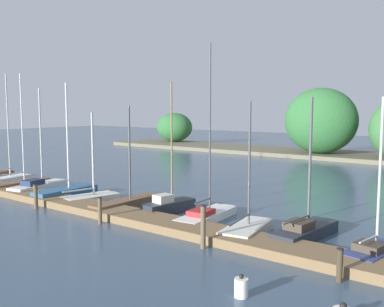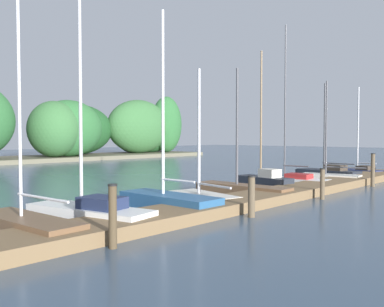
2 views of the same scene
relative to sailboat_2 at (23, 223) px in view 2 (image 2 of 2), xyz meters
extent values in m
cube|color=brown|center=(8.17, -1.43, -0.14)|extent=(29.07, 1.80, 0.35)
ellipsoid|color=#386B38|center=(28.34, 29.21, 3.29)|extent=(8.79, 4.68, 6.40)
ellipsoid|color=#386B38|center=(16.20, 27.54, 2.82)|extent=(4.97, 5.23, 5.45)
ellipsoid|color=#235628|center=(31.12, 30.09, 2.55)|extent=(8.55, 3.63, 4.93)
ellipsoid|color=#1E4C23|center=(28.48, 30.79, 2.35)|extent=(4.16, 3.80, 4.53)
ellipsoid|color=#2D6633|center=(32.48, 28.73, 3.62)|extent=(4.34, 3.32, 7.07)
ellipsoid|color=#1E4C23|center=(20.83, 30.84, 2.87)|extent=(8.59, 5.45, 5.57)
ellipsoid|color=#2D6633|center=(17.92, 27.63, 2.91)|extent=(7.14, 4.66, 5.65)
cube|color=brown|center=(0.01, -0.17, -0.08)|extent=(1.23, 3.65, 0.47)
cylinder|color=silver|center=(-0.01, 0.10, 3.54)|extent=(0.08, 0.08, 6.76)
cylinder|color=silver|center=(0.04, -0.85, 0.70)|extent=(0.17, 2.11, 0.06)
cube|color=white|center=(1.84, -0.06, -0.07)|extent=(1.88, 4.05, 0.49)
cube|color=white|center=(1.49, 1.66, -0.09)|extent=(0.80, 1.08, 0.41)
cube|color=#1E2847|center=(1.94, -0.54, 0.33)|extent=(1.06, 1.31, 0.32)
cylinder|color=#B7B7BC|center=(1.78, 0.22, 3.08)|extent=(0.10, 0.10, 5.81)
cube|color=#285684|center=(4.71, -0.27, -0.03)|extent=(1.18, 3.66, 0.56)
cube|color=#285684|center=(4.71, 1.37, -0.06)|extent=(0.65, 0.91, 0.48)
cylinder|color=silver|center=(4.71, 0.00, 3.22)|extent=(0.10, 0.10, 5.93)
cylinder|color=silver|center=(4.71, -0.66, 0.73)|extent=(0.07, 1.46, 0.07)
cube|color=silver|center=(6.61, -0.04, -0.13)|extent=(1.87, 3.11, 0.36)
cube|color=silver|center=(6.89, 1.23, -0.15)|extent=(0.84, 0.86, 0.31)
cylinder|color=#B7B7BC|center=(6.66, 0.17, 2.31)|extent=(0.11, 0.11, 4.51)
cylinder|color=#B7B7BC|center=(6.48, -0.66, 0.41)|extent=(0.48, 1.86, 0.08)
cube|color=brown|center=(9.26, 0.08, -0.08)|extent=(0.95, 4.15, 0.46)
cube|color=brown|center=(9.27, 1.94, -0.10)|extent=(0.51, 1.04, 0.39)
cylinder|color=#4C4C51|center=(9.26, 0.39, 2.53)|extent=(0.10, 0.10, 4.76)
cube|color=#232833|center=(11.66, 0.62, -0.02)|extent=(1.35, 2.86, 0.58)
cube|color=#232833|center=(11.86, 1.84, -0.05)|extent=(0.61, 0.76, 0.49)
cube|color=beige|center=(11.60, 0.28, 0.46)|extent=(0.81, 0.92, 0.38)
cylinder|color=#7F6647|center=(11.69, 0.82, 3.15)|extent=(0.09, 0.09, 5.76)
cube|color=white|center=(13.93, 0.58, -0.13)|extent=(1.46, 3.90, 0.36)
cube|color=white|center=(13.79, 2.30, -0.15)|extent=(0.71, 1.00, 0.31)
cube|color=maroon|center=(13.97, 0.11, 0.17)|extent=(0.96, 1.21, 0.24)
cylinder|color=#4C4C51|center=(13.91, 0.87, 3.84)|extent=(0.08, 0.08, 7.58)
cylinder|color=#4C4C51|center=(13.96, 0.27, 0.66)|extent=(0.17, 1.33, 0.06)
cube|color=silver|center=(16.54, -0.32, -0.10)|extent=(1.69, 3.16, 0.42)
cube|color=silver|center=(16.33, 1.02, -0.12)|extent=(0.79, 0.85, 0.36)
cylinder|color=#4C4C51|center=(16.51, -0.10, 2.58)|extent=(0.09, 0.09, 4.95)
cylinder|color=#4C4C51|center=(16.65, -1.04, 0.51)|extent=(0.40, 2.12, 0.07)
cube|color=#232833|center=(18.56, 0.71, -0.07)|extent=(1.50, 3.68, 0.48)
cube|color=#232833|center=(18.74, 2.31, -0.10)|extent=(0.70, 0.96, 0.41)
cube|color=#3D3328|center=(18.51, 0.26, 0.33)|extent=(0.94, 1.16, 0.31)
cylinder|color=#4C4C51|center=(18.59, 0.98, 2.69)|extent=(0.11, 0.11, 5.04)
cylinder|color=#4C4C51|center=(18.49, 0.08, 0.57)|extent=(0.29, 1.99, 0.07)
cube|color=navy|center=(21.34, -0.09, -0.12)|extent=(1.64, 2.85, 0.38)
cube|color=navy|center=(21.56, 1.09, -0.14)|extent=(0.75, 0.78, 0.33)
cube|color=#3D3328|center=(21.27, -0.42, 0.20)|extent=(1.01, 0.95, 0.25)
cylinder|color=#B7B7BC|center=(21.37, 0.11, 2.61)|extent=(0.10, 0.10, 5.08)
cylinder|color=#B7B7BC|center=(21.27, -0.46, 0.48)|extent=(0.30, 1.27, 0.06)
cylinder|color=#4C3D28|center=(0.76, -2.58, 0.37)|extent=(0.18, 0.18, 1.37)
cylinder|color=black|center=(0.76, -2.58, 1.07)|extent=(0.21, 0.21, 0.04)
cylinder|color=brown|center=(5.72, -2.78, 0.29)|extent=(0.21, 0.21, 1.21)
cylinder|color=black|center=(5.72, -2.78, 0.92)|extent=(0.24, 0.24, 0.04)
cylinder|color=brown|center=(10.55, -2.74, 0.27)|extent=(0.18, 0.18, 1.17)
cylinder|color=black|center=(10.55, -2.74, 0.87)|extent=(0.20, 0.20, 0.04)
cylinder|color=brown|center=(16.09, -2.68, 0.48)|extent=(0.19, 0.19, 1.57)
cylinder|color=black|center=(16.09, -2.68, 1.28)|extent=(0.22, 0.22, 0.04)
camera|label=1|loc=(24.97, -15.02, 4.80)|focal=40.25mm
camera|label=2|loc=(-4.71, -9.97, 2.13)|focal=39.36mm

